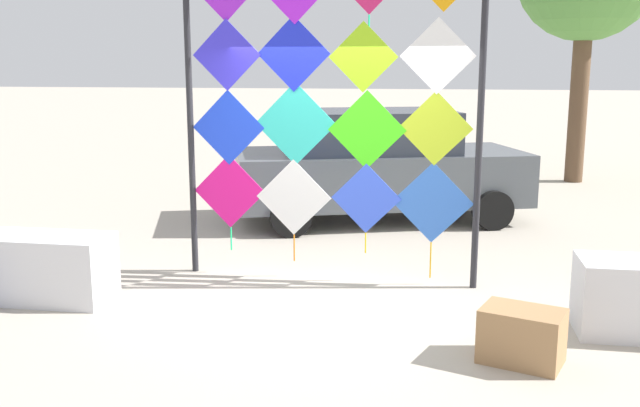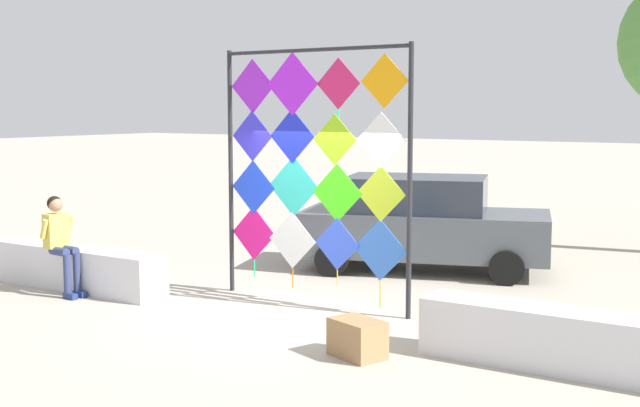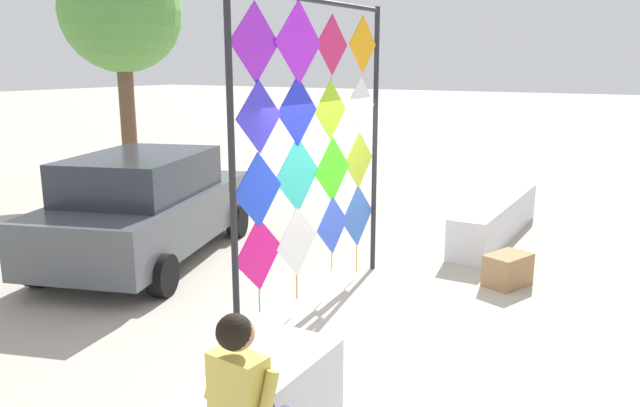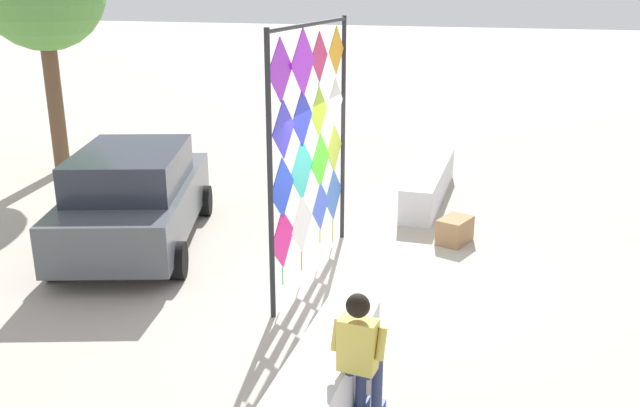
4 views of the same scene
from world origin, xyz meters
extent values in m
plane|color=#ADA393|center=(0.00, 0.00, 0.00)|extent=(120.00, 120.00, 0.00)
cube|color=silver|center=(3.99, -0.45, 0.33)|extent=(3.56, 0.60, 0.66)
cylinder|color=#232328|center=(-1.73, 0.77, 1.85)|extent=(0.07, 0.07, 3.70)
cylinder|color=#232328|center=(1.38, 0.66, 1.85)|extent=(0.07, 0.07, 3.70)
cylinder|color=#232328|center=(-0.18, 0.72, 3.65)|extent=(3.11, 0.16, 0.06)
cube|color=#E91481|center=(-1.30, 0.77, 0.94)|extent=(0.82, 0.04, 0.82)
cylinder|color=#16E57B|center=(-1.30, 0.78, 0.39)|extent=(0.02, 0.02, 0.27)
cube|color=white|center=(-0.57, 0.74, 0.90)|extent=(0.84, 0.04, 0.84)
cylinder|color=orange|center=(-0.57, 0.75, 0.33)|extent=(0.02, 0.02, 0.30)
cube|color=blue|center=(0.22, 0.71, 0.92)|extent=(0.75, 0.04, 0.75)
cylinder|color=yellow|center=(0.22, 0.72, 0.43)|extent=(0.02, 0.02, 0.23)
cube|color=blue|center=(0.92, 0.69, 0.89)|extent=(0.86, 0.04, 0.86)
cylinder|color=orange|center=(0.92, 0.70, 0.27)|extent=(0.02, 0.02, 0.39)
cube|color=blue|center=(-1.30, 0.77, 1.64)|extent=(0.82, 0.04, 0.82)
cylinder|color=yellow|center=(-1.30, 0.78, 1.09)|extent=(0.02, 0.02, 0.28)
cube|color=#2ECDC0|center=(-0.55, 0.74, 1.69)|extent=(0.89, 0.04, 0.89)
cylinder|color=red|center=(-0.55, 0.75, 1.00)|extent=(0.02, 0.02, 0.50)
cube|color=#43EF1A|center=(0.22, 0.71, 1.64)|extent=(0.83, 0.04, 0.83)
cylinder|color=#BD16E5|center=(0.22, 0.72, 1.00)|extent=(0.02, 0.02, 0.45)
cube|color=#B9D526|center=(0.93, 0.69, 1.67)|extent=(0.77, 0.04, 0.77)
cube|color=#3730E3|center=(-1.29, 0.74, 2.42)|extent=(0.76, 0.04, 0.76)
cube|color=#1D2BE0|center=(-0.56, 0.73, 2.43)|extent=(0.79, 0.04, 0.79)
cube|color=#9CDC1D|center=(0.18, 0.71, 2.39)|extent=(0.72, 0.04, 0.72)
cube|color=white|center=(0.93, 0.68, 2.40)|extent=(0.77, 0.04, 0.77)
cube|color=purple|center=(-1.29, 0.77, 3.16)|extent=(0.81, 0.04, 0.81)
cube|color=#AF22EF|center=(-0.54, 0.72, 3.18)|extent=(0.91, 0.04, 0.91)
cube|color=#CD2060|center=(0.23, 0.72, 3.17)|extent=(0.72, 0.04, 0.72)
cylinder|color=#16E598|center=(0.23, 0.73, 2.62)|extent=(0.02, 0.02, 0.39)
cube|color=orange|center=(0.97, 0.68, 3.20)|extent=(0.73, 0.04, 0.73)
cylinder|color=navy|center=(-3.46, -0.99, 0.33)|extent=(0.11, 0.11, 0.66)
cylinder|color=navy|center=(-3.64, -0.97, 0.69)|extent=(0.38, 0.17, 0.13)
cylinder|color=navy|center=(-3.44, -0.82, 0.33)|extent=(0.11, 0.11, 0.66)
cylinder|color=navy|center=(-3.62, -0.80, 0.69)|extent=(0.38, 0.17, 0.13)
cube|color=navy|center=(-3.38, -0.83, 0.04)|extent=(0.25, 0.12, 0.09)
cube|color=gold|center=(-3.81, -0.87, 0.98)|extent=(0.24, 0.38, 0.52)
sphere|color=#A37556|center=(-3.81, -0.87, 1.38)|extent=(0.22, 0.22, 0.22)
sphere|color=black|center=(-3.83, -0.87, 1.40)|extent=(0.22, 0.22, 0.22)
cylinder|color=gold|center=(-3.81, -1.09, 1.03)|extent=(0.19, 0.10, 0.31)
cylinder|color=gold|center=(-3.77, -0.65, 1.03)|extent=(0.19, 0.10, 0.31)
cube|color=#4C5156|center=(0.10, 3.86, 0.66)|extent=(4.60, 3.05, 0.76)
cube|color=#282D38|center=(-0.04, 3.81, 1.34)|extent=(2.76, 2.26, 0.61)
cylinder|color=black|center=(1.19, 5.17, 0.28)|extent=(0.61, 0.39, 0.57)
cylinder|color=black|center=(1.76, 3.44, 0.28)|extent=(0.61, 0.39, 0.57)
cylinder|color=black|center=(-1.55, 4.27, 0.28)|extent=(0.61, 0.39, 0.57)
cylinder|color=black|center=(-0.99, 2.54, 0.28)|extent=(0.61, 0.39, 0.57)
cube|color=#9E754C|center=(1.66, -1.22, 0.22)|extent=(0.73, 0.61, 0.44)
cylinder|color=brown|center=(3.66, 8.00, 1.64)|extent=(0.35, 0.35, 3.28)
camera|label=1|loc=(0.96, -6.68, 2.33)|focal=39.77mm
camera|label=2|loc=(6.25, -9.26, 2.84)|focal=46.66mm
camera|label=3|loc=(-6.52, -3.02, 2.96)|focal=34.74mm
camera|label=4|loc=(-9.28, -2.15, 4.20)|focal=38.26mm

